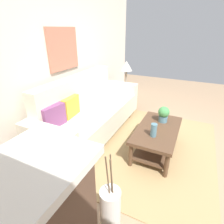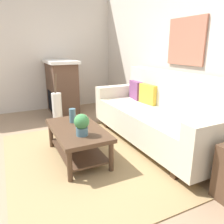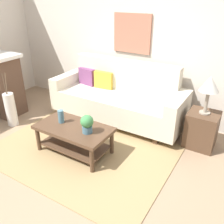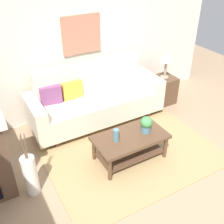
% 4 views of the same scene
% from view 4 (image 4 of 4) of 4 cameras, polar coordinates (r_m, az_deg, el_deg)
% --- Properties ---
extents(ground_plane, '(9.54, 9.54, 0.00)m').
position_cam_4_polar(ground_plane, '(4.10, 8.30, -12.90)').
color(ground_plane, '#9E7F60').
extents(wall_back, '(5.54, 0.10, 2.70)m').
position_cam_4_polar(wall_back, '(5.05, -6.12, 14.46)').
color(wall_back, beige).
rests_on(wall_back, ground_plane).
extents(area_rug, '(2.63, 1.86, 0.01)m').
position_cam_4_polar(area_rug, '(4.38, 4.37, -8.89)').
color(area_rug, '#A38456').
rests_on(area_rug, ground_plane).
extents(couch, '(2.43, 0.84, 1.08)m').
position_cam_4_polar(couch, '(4.96, -3.50, 2.58)').
color(couch, beige).
rests_on(couch, ground_plane).
extents(throw_pillow_plum, '(0.37, 0.17, 0.32)m').
position_cam_4_polar(throw_pillow_plum, '(4.70, -12.73, 3.49)').
color(throw_pillow_plum, '#7A4270').
rests_on(throw_pillow_plum, couch).
extents(throw_pillow_mustard, '(0.37, 0.15, 0.32)m').
position_cam_4_polar(throw_pillow_mustard, '(4.81, -8.39, 4.64)').
color(throw_pillow_mustard, gold).
rests_on(throw_pillow_mustard, couch).
extents(coffee_table, '(1.10, 0.60, 0.43)m').
position_cam_4_polar(coffee_table, '(4.13, 3.82, -6.34)').
color(coffee_table, '#513826').
rests_on(coffee_table, ground_plane).
extents(tabletop_vase, '(0.09, 0.09, 0.19)m').
position_cam_4_polar(tabletop_vase, '(3.90, 0.86, -4.89)').
color(tabletop_vase, slate).
rests_on(tabletop_vase, coffee_table).
extents(potted_plant_tabletop, '(0.18, 0.18, 0.26)m').
position_cam_4_polar(potted_plant_tabletop, '(4.09, 7.21, -2.52)').
color(potted_plant_tabletop, slate).
rests_on(potted_plant_tabletop, coffee_table).
extents(side_table, '(0.44, 0.44, 0.56)m').
position_cam_4_polar(side_table, '(5.72, 10.67, 4.61)').
color(side_table, '#513826').
rests_on(side_table, ground_plane).
extents(table_lamp, '(0.28, 0.28, 0.57)m').
position_cam_4_polar(table_lamp, '(5.43, 11.43, 11.29)').
color(table_lamp, gray).
rests_on(table_lamp, side_table).
extents(floor_vase, '(0.18, 0.18, 0.60)m').
position_cam_4_polar(floor_vase, '(3.78, -16.74, -12.65)').
color(floor_vase, white).
rests_on(floor_vase, ground_plane).
extents(floor_vase_branch_a, '(0.03, 0.04, 0.36)m').
position_cam_4_polar(floor_vase_branch_a, '(3.47, -17.66, -6.91)').
color(floor_vase_branch_a, brown).
rests_on(floor_vase_branch_a, floor_vase).
extents(floor_vase_branch_b, '(0.02, 0.05, 0.36)m').
position_cam_4_polar(floor_vase_branch_b, '(3.48, -18.21, -6.89)').
color(floor_vase_branch_b, brown).
rests_on(floor_vase_branch_b, floor_vase).
extents(floor_vase_branch_c, '(0.04, 0.02, 0.36)m').
position_cam_4_polar(floor_vase_branch_c, '(3.46, -18.06, -7.21)').
color(floor_vase_branch_c, brown).
rests_on(floor_vase_branch_c, floor_vase).
extents(framed_painting, '(0.71, 0.03, 0.67)m').
position_cam_4_polar(framed_painting, '(4.93, -6.45, 15.87)').
color(framed_painting, '#B77056').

